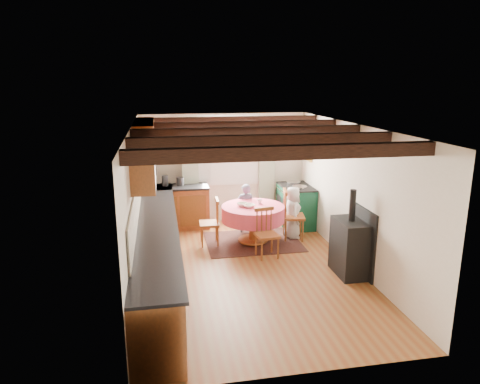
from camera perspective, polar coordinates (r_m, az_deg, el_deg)
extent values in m
cube|color=brown|center=(7.51, 1.13, -10.04)|extent=(3.60, 5.50, 0.00)
cube|color=white|center=(6.88, 1.23, 8.50)|extent=(3.60, 5.50, 0.00)
cube|color=silver|center=(9.74, -2.09, 3.08)|extent=(3.60, 0.00, 2.40)
cube|color=silver|center=(4.60, 8.21, -10.22)|extent=(3.60, 0.00, 2.40)
cube|color=silver|center=(6.98, -13.47, -1.87)|extent=(0.00, 5.50, 2.40)
cube|color=silver|center=(7.66, 14.49, -0.49)|extent=(0.00, 5.50, 2.40)
cube|color=black|center=(4.96, 5.91, 5.11)|extent=(3.60, 0.16, 0.16)
cube|color=black|center=(5.92, 3.19, 6.65)|extent=(3.60, 0.16, 0.16)
cube|color=black|center=(6.89, 1.22, 7.75)|extent=(3.60, 0.16, 0.16)
cube|color=black|center=(7.86, -0.27, 8.58)|extent=(3.60, 0.16, 0.16)
cube|color=black|center=(8.84, -1.43, 9.21)|extent=(3.60, 0.16, 0.16)
cube|color=beige|center=(7.26, -13.21, -1.21)|extent=(0.02, 4.50, 0.55)
cube|color=beige|center=(9.63, -7.98, 2.82)|extent=(1.40, 0.02, 0.55)
cube|color=#9C5024|center=(7.21, -10.72, -7.57)|extent=(0.60, 5.30, 0.88)
cube|color=#9C5024|center=(9.53, -8.04, -2.01)|extent=(1.30, 0.60, 0.88)
cube|color=black|center=(7.05, -10.73, -4.10)|extent=(0.64, 5.30, 0.04)
cube|color=black|center=(9.40, -8.13, 0.65)|extent=(1.30, 0.64, 0.04)
cube|color=#9C5024|center=(7.99, -12.17, 5.74)|extent=(0.34, 1.80, 0.90)
cube|color=#9C5024|center=(6.52, -12.45, 3.39)|extent=(0.34, 0.90, 0.70)
cube|color=white|center=(9.67, -1.51, 5.41)|extent=(1.34, 0.03, 1.54)
cube|color=white|center=(9.67, -1.52, 5.41)|extent=(1.20, 0.01, 1.40)
cube|color=#9BB383|center=(9.58, -6.44, 2.20)|extent=(0.35, 0.10, 2.10)
cube|color=#9BB383|center=(9.84, 3.48, 2.59)|extent=(0.35, 0.10, 2.10)
cylinder|color=black|center=(9.51, -1.45, 8.91)|extent=(2.00, 0.03, 0.03)
cube|color=gold|center=(9.64, 8.80, 5.82)|extent=(0.04, 0.50, 0.60)
cylinder|color=silver|center=(9.83, 4.01, 6.12)|extent=(0.30, 0.02, 0.30)
cube|color=black|center=(8.72, 1.67, -6.44)|extent=(1.82, 1.42, 0.01)
imported|color=slate|center=(9.10, 0.73, -2.14)|extent=(0.41, 0.29, 1.04)
imported|color=silver|center=(8.87, 6.81, -2.65)|extent=(0.37, 0.53, 1.05)
imported|color=silver|center=(8.40, 1.16, -1.81)|extent=(0.30, 0.30, 0.06)
imported|color=silver|center=(8.47, 0.30, -1.64)|extent=(0.29, 0.29, 0.07)
imported|color=silver|center=(8.66, 2.56, -1.24)|extent=(0.10, 0.10, 0.08)
cylinder|color=#262628|center=(9.41, -9.69, 1.45)|extent=(0.13, 0.13, 0.23)
cylinder|color=#262628|center=(9.42, -7.76, 1.38)|extent=(0.16, 0.16, 0.18)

